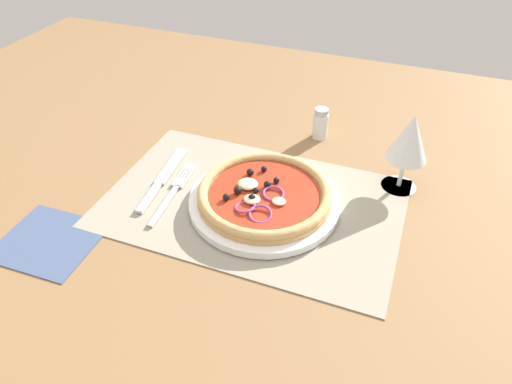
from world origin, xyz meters
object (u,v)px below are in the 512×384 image
(plate, at_px, (264,202))
(pizza, at_px, (264,194))
(napkin, at_px, (49,241))
(wine_glass, at_px, (409,140))
(fork, at_px, (175,190))
(knife, at_px, (163,177))
(pepper_shaker, at_px, (320,124))

(plate, bearing_deg, pizza, -131.92)
(napkin, bearing_deg, wine_glass, 34.40)
(pizza, height_order, fork, pizza)
(fork, xyz_separation_m, knife, (-0.04, 0.02, 0.00))
(pepper_shaker, bearing_deg, wine_glass, -32.44)
(fork, height_order, pepper_shaker, pepper_shaker)
(plate, xyz_separation_m, napkin, (-0.29, -0.20, -0.01))
(pepper_shaker, bearing_deg, plate, -96.93)
(napkin, distance_m, pepper_shaker, 0.56)
(wine_glass, height_order, pepper_shaker, wine_glass)
(pizza, distance_m, napkin, 0.36)
(napkin, height_order, pepper_shaker, pepper_shaker)
(knife, relative_size, wine_glass, 1.35)
(knife, distance_m, pepper_shaker, 0.35)
(plate, xyz_separation_m, pizza, (-0.00, -0.00, 0.02))
(knife, bearing_deg, pepper_shaker, -49.14)
(fork, bearing_deg, napkin, 140.15)
(plate, height_order, pepper_shaker, pepper_shaker)
(fork, height_order, knife, knife)
(fork, bearing_deg, wine_glass, -71.69)
(pizza, bearing_deg, fork, -173.14)
(plate, distance_m, pepper_shaker, 0.26)
(plate, height_order, pizza, pizza)
(pizza, bearing_deg, wine_glass, 33.87)
(wine_glass, bearing_deg, knife, -161.60)
(fork, relative_size, napkin, 1.19)
(pizza, height_order, pepper_shaker, pepper_shaker)
(plate, relative_size, wine_glass, 1.76)
(fork, distance_m, knife, 0.05)
(wine_glass, bearing_deg, napkin, -145.60)
(knife, height_order, pepper_shaker, pepper_shaker)
(pizza, relative_size, pepper_shaker, 3.46)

